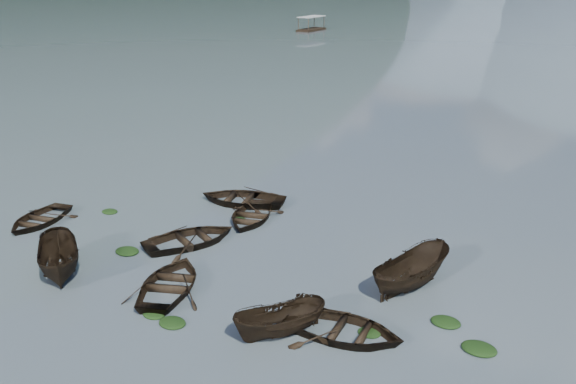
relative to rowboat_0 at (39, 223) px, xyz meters
The scene contains 19 objects.
ground_plane 12.72m from the rowboat_0, 25.79° to the right, with size 2400.00×2400.00×0.00m, color #4A565C.
rowboat_0 is the anchor object (origin of this frame).
rowboat_1 8.79m from the rowboat_0, 15.07° to the left, with size 3.32×4.65×0.96m, color black.
rowboat_2 6.61m from the rowboat_0, 29.28° to the right, with size 1.75×4.64×1.79m, color black.
rowboat_3 10.91m from the rowboat_0, ahead, with size 3.27×4.58×0.95m, color black.
rowboat_4 18.62m from the rowboat_0, ahead, with size 3.23×4.53×0.94m, color black.
rowboat_5 16.72m from the rowboat_0, ahead, with size 1.42×3.77×1.46m, color black.
rowboat_6 11.15m from the rowboat_0, 34.89° to the left, with size 3.05×4.28×0.89m, color black.
rowboat_7 10.95m from the rowboat_0, 47.98° to the left, with size 3.47×4.86×1.01m, color black.
rowboat_8 19.60m from the rowboat_0, 11.67° to the left, with size 1.72×4.56×1.76m, color black.
weed_clump_0 6.59m from the rowboat_0, ahead, with size 1.20×0.98×0.26m, color black.
weed_clump_1 12.19m from the rowboat_0, 17.08° to the right, with size 0.96×0.77×0.21m, color black.
weed_clump_2 13.23m from the rowboat_0, 16.18° to the right, with size 1.12×0.89×0.24m, color black.
weed_clump_3 19.32m from the rowboat_0, ahead, with size 0.89×0.75×0.20m, color black.
weed_clump_4 23.11m from the rowboat_0, ahead, with size 1.27×1.01×0.26m, color black.
weed_clump_5 3.65m from the rowboat_0, 56.83° to the left, with size 0.94×0.76×0.20m, color black.
weed_clump_6 10.57m from the rowboat_0, 34.56° to the left, with size 0.82×0.68×0.17m, color black.
weed_clump_7 21.57m from the rowboat_0, ahead, with size 1.16×0.93×0.25m, color black.
pontoon_left 97.10m from the rowboat_0, 112.15° to the left, with size 2.80×6.71×2.57m, color black, non-canonical shape.
Camera 1 is at (16.41, -13.65, 13.12)m, focal length 40.00 mm.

